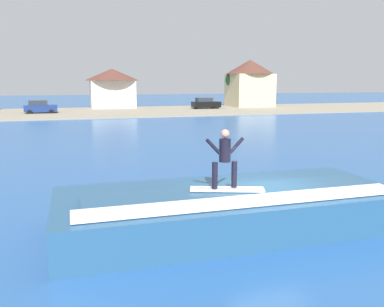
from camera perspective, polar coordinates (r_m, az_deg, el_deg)
name	(u,v)px	position (r m, az deg, el deg)	size (l,w,h in m)	color
ground_plane	(265,225)	(12.55, 10.34, -10.02)	(260.00, 260.00, 0.00)	#27589D
wave_crest	(229,208)	(12.07, 5.34, -7.77)	(10.01, 4.06, 1.25)	#265278
surfboard	(227,189)	(11.50, 4.99, -5.08)	(2.13, 1.09, 0.06)	white
surfer	(225,156)	(11.31, 4.69, -0.31)	(1.15, 0.32, 1.68)	black
shoreline_bank	(111,112)	(59.00, -11.41, 5.83)	(120.00, 20.61, 0.13)	gray
car_near_shore	(40,107)	(58.31, -20.75, 6.19)	(4.19, 2.31, 1.86)	navy
car_far_shore	(206,103)	(63.98, 1.94, 7.13)	(4.44, 2.20, 1.86)	black
house_gabled_white	(250,81)	(70.62, 8.19, 10.11)	(8.29, 8.29, 8.01)	beige
house_small_cottage	(112,85)	(67.17, -11.25, 9.49)	(8.64, 8.64, 6.39)	silver
tree_tall_bare	(234,80)	(71.27, 6.02, 10.34)	(3.10, 3.10, 6.20)	brown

